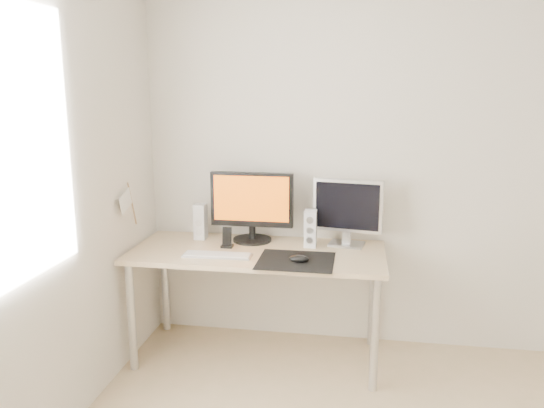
{
  "coord_description": "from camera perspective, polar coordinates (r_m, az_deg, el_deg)",
  "views": [
    {
      "loc": [
        -0.32,
        -1.78,
        1.73
      ],
      "look_at": [
        -0.85,
        1.49,
        1.01
      ],
      "focal_mm": 35.0,
      "sensor_mm": 36.0,
      "label": 1
    }
  ],
  "objects": [
    {
      "name": "pennant",
      "position": [
        3.4,
        -15.25,
        0.25
      ],
      "size": [
        0.01,
        0.23,
        0.29
      ],
      "color": "#A57F54",
      "rests_on": "wall_left"
    },
    {
      "name": "wall_back",
      "position": [
        3.58,
        14.37,
        4.17
      ],
      "size": [
        3.5,
        0.0,
        3.5
      ],
      "primitive_type": "plane",
      "rotation": [
        1.57,
        0.0,
        0.0
      ],
      "color": "silver",
      "rests_on": "ground"
    },
    {
      "name": "speaker_right",
      "position": [
        3.42,
        4.16,
        -2.65
      ],
      "size": [
        0.08,
        0.09,
        0.24
      ],
      "color": "white",
      "rests_on": "desk"
    },
    {
      "name": "phone_dock",
      "position": [
        3.43,
        -4.85,
        -4.01
      ],
      "size": [
        0.07,
        0.06,
        0.13
      ],
      "color": "black",
      "rests_on": "desk"
    },
    {
      "name": "speaker_left",
      "position": [
        3.63,
        -7.71,
        -1.88
      ],
      "size": [
        0.08,
        0.09,
        0.24
      ],
      "color": "silver",
      "rests_on": "desk"
    },
    {
      "name": "mouse",
      "position": [
        3.13,
        2.91,
        -5.9
      ],
      "size": [
        0.12,
        0.07,
        0.04
      ],
      "primitive_type": "ellipsoid",
      "color": "black",
      "rests_on": "mousepad"
    },
    {
      "name": "second_monitor",
      "position": [
        3.45,
        8.13,
        -0.57
      ],
      "size": [
        0.45,
        0.19,
        0.43
      ],
      "color": "#ACADAF",
      "rests_on": "desk"
    },
    {
      "name": "main_monitor",
      "position": [
        3.51,
        -2.18,
        -0.02
      ],
      "size": [
        0.55,
        0.26,
        0.47
      ],
      "color": "black",
      "rests_on": "desk"
    },
    {
      "name": "keyboard",
      "position": [
        3.27,
        -5.91,
        -5.48
      ],
      "size": [
        0.42,
        0.13,
        0.02
      ],
      "color": "#B0AFB2",
      "rests_on": "desk"
    },
    {
      "name": "desk",
      "position": [
        3.4,
        -1.57,
        -6.24
      ],
      "size": [
        1.6,
        0.7,
        0.73
      ],
      "color": "#D1B587",
      "rests_on": "ground"
    },
    {
      "name": "mousepad",
      "position": [
        3.17,
        2.6,
        -6.11
      ],
      "size": [
        0.45,
        0.4,
        0.0
      ],
      "primitive_type": "cube",
      "color": "black",
      "rests_on": "desk"
    }
  ]
}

